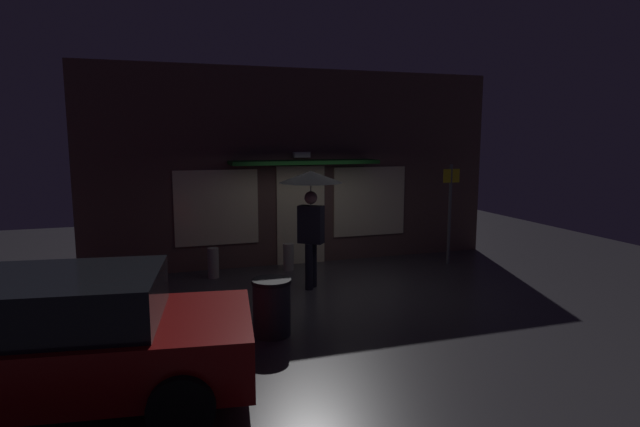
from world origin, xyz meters
TOP-DOWN VIEW (x-y plane):
  - ground_plane at (0.00, 0.00)m, footprint 18.00×18.00m
  - building_facade at (-0.00, 2.34)m, footprint 9.26×1.00m
  - person_with_umbrella at (-0.36, 0.25)m, footprint 1.17×1.17m
  - parked_car at (-4.31, -3.02)m, footprint 4.54×2.44m
  - street_sign_post at (3.15, 1.11)m, footprint 0.40×0.07m
  - sidewalk_bollard at (-0.43, 1.66)m, footprint 0.23×0.23m
  - sidewalk_bollard_2 at (-2.03, 1.56)m, footprint 0.22×0.22m
  - trash_bin at (-1.58, -1.80)m, footprint 0.57×0.57m

SIDE VIEW (x-z plane):
  - ground_plane at x=0.00m, z-range 0.00..0.00m
  - sidewalk_bollard at x=-0.43m, z-range 0.00..0.58m
  - sidewalk_bollard_2 at x=-2.03m, z-range 0.00..0.61m
  - trash_bin at x=-1.58m, z-range 0.00..0.83m
  - parked_car at x=-4.31m, z-range 0.02..1.44m
  - street_sign_post at x=3.15m, z-range 0.16..2.39m
  - person_with_umbrella at x=-0.36m, z-range 0.67..2.89m
  - building_facade at x=0.00m, z-range -0.02..4.29m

